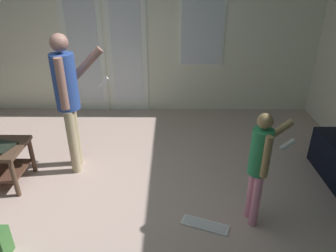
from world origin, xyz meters
name	(u,v)px	position (x,y,z in m)	size (l,w,h in m)	color
ground_plane	(86,212)	(0.00, 0.00, -0.01)	(6.34, 5.17, 0.02)	#BA9F94
wall_back_with_doors	(118,26)	(0.02, 2.55, 1.36)	(6.34, 0.09, 2.79)	silver
person_adult	(68,93)	(-0.28, 0.77, 0.94)	(0.54, 0.48, 1.57)	tan
person_child	(260,161)	(1.59, -0.09, 0.66)	(0.44, 0.34, 1.11)	pink
loose_keyboard	(205,225)	(1.15, -0.18, 0.01)	(0.46, 0.27, 0.02)	white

